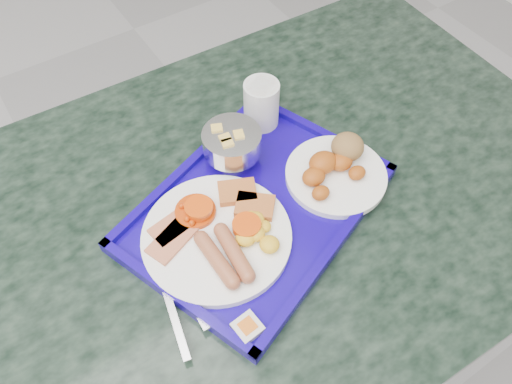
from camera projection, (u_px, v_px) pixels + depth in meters
table at (263, 248)px, 1.03m from camera, size 1.22×0.84×0.75m
tray at (256, 208)px, 0.84m from camera, size 0.50×0.44×0.03m
main_plate at (221, 233)px, 0.79m from camera, size 0.24×0.24×0.04m
bread_plate at (336, 168)px, 0.86m from camera, size 0.18×0.18×0.06m
fruit_bowl at (232, 143)px, 0.86m from camera, size 0.10×0.10×0.07m
juice_cup at (261, 103)px, 0.91m from camera, size 0.07×0.07×0.09m
spoon at (167, 263)px, 0.77m from camera, size 0.03×0.17×0.01m
knife at (172, 309)px, 0.73m from camera, size 0.04×0.16×0.00m
jam_packet at (248, 327)px, 0.71m from camera, size 0.04×0.04×0.01m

